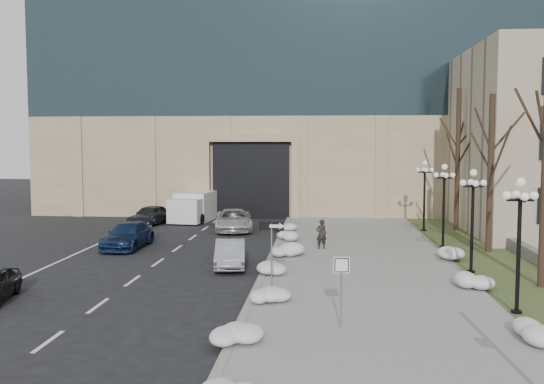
{
  "coord_description": "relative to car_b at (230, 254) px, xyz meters",
  "views": [
    {
      "loc": [
        1.67,
        -15.01,
        5.94
      ],
      "look_at": [
        -0.88,
        14.66,
        3.5
      ],
      "focal_mm": 40.0,
      "sensor_mm": 36.0,
      "label": 1
    }
  ],
  "objects": [
    {
      "name": "snow_clump_h",
      "position": [
        10.26,
        -10.29,
        -0.36
      ],
      "size": [
        1.1,
        1.6,
        0.36
      ],
      "primitive_type": "ellipsoid",
      "color": "white",
      "rests_on": "sidewalk"
    },
    {
      "name": "car_b",
      "position": [
        0.0,
        0.0,
        0.0
      ],
      "size": [
        1.91,
        4.14,
        1.31
      ],
      "primitive_type": "imported",
      "rotation": [
        0.0,
        0.0,
        0.13
      ],
      "color": "#A9ABB1",
      "rests_on": "ground"
    },
    {
      "name": "box_truck",
      "position": [
        -5.27,
        17.44,
        0.4
      ],
      "size": [
        3.13,
        7.11,
        2.19
      ],
      "rotation": [
        0.0,
        0.0,
        -0.12
      ],
      "color": "silver",
      "rests_on": "ground"
    },
    {
      "name": "one_way_sign",
      "position": [
        2.53,
        -4.44,
        1.65
      ],
      "size": [
        1.04,
        0.28,
        2.79
      ],
      "rotation": [
        0.0,
        0.0,
        0.04
      ],
      "color": "slate",
      "rests_on": "ground"
    },
    {
      "name": "sidewalk",
      "position": [
        6.25,
        0.8,
        -0.6
      ],
      "size": [
        9.0,
        40.0,
        0.12
      ],
      "primitive_type": "cube",
      "color": "gray",
      "rests_on": "ground"
    },
    {
      "name": "pedestrian",
      "position": [
        4.31,
        4.78,
        0.27
      ],
      "size": [
        0.68,
        0.54,
        1.62
      ],
      "primitive_type": "imported",
      "rotation": [
        0.0,
        0.0,
        3.43
      ],
      "color": "black",
      "rests_on": "sidewalk"
    },
    {
      "name": "grass_strip",
      "position": [
        12.75,
        0.8,
        -0.61
      ],
      "size": [
        4.0,
        40.0,
        0.1
      ],
      "primitive_type": "cube",
      "color": "#3A4723",
      "rests_on": "ground"
    },
    {
      "name": "snow_clump_d",
      "position": [
        2.23,
        -1.88,
        -0.36
      ],
      "size": [
        1.1,
        1.6,
        0.36
      ],
      "primitive_type": "ellipsoid",
      "color": "white",
      "rests_on": "sidewalk"
    },
    {
      "name": "snow_clump_g",
      "position": [
        2.05,
        11.58,
        -0.36
      ],
      "size": [
        1.1,
        1.6,
        0.36
      ],
      "primitive_type": "ellipsoid",
      "color": "white",
      "rests_on": "sidewalk"
    },
    {
      "name": "curb",
      "position": [
        1.75,
        0.8,
        -0.59
      ],
      "size": [
        0.3,
        40.0,
        0.14
      ],
      "primitive_type": "cube",
      "color": "gray",
      "rests_on": "ground"
    },
    {
      "name": "snow_clump_c",
      "position": [
        2.43,
        -6.56,
        -0.36
      ],
      "size": [
        1.1,
        1.6,
        0.36
      ],
      "primitive_type": "ellipsoid",
      "color": "white",
      "rests_on": "sidewalk"
    },
    {
      "name": "lamppost_c",
      "position": [
        11.05,
        5.8,
        2.42
      ],
      "size": [
        1.18,
        1.18,
        4.76
      ],
      "color": "black",
      "rests_on": "ground"
    },
    {
      "name": "lamppost_b",
      "position": [
        11.05,
        -0.7,
        2.42
      ],
      "size": [
        1.18,
        1.18,
        4.76
      ],
      "color": "black",
      "rests_on": "ground"
    },
    {
      "name": "tree_far",
      "position": [
        13.25,
        12.8,
        5.49
      ],
      "size": [
        3.2,
        3.2,
        9.5
      ],
      "color": "black",
      "rests_on": "ground"
    },
    {
      "name": "ground",
      "position": [
        2.75,
        -13.2,
        -0.66
      ],
      "size": [
        160.0,
        160.0,
        0.0
      ],
      "primitive_type": "plane",
      "color": "black",
      "rests_on": "ground"
    },
    {
      "name": "car_d",
      "position": [
        -1.62,
        11.87,
        0.07
      ],
      "size": [
        3.19,
        5.54,
        1.45
      ],
      "primitive_type": "imported",
      "rotation": [
        0.0,
        0.0,
        0.15
      ],
      "color": "silver",
      "rests_on": "ground"
    },
    {
      "name": "snow_clump_f",
      "position": [
        2.18,
        7.51,
        -0.36
      ],
      "size": [
        1.1,
        1.6,
        0.36
      ],
      "primitive_type": "ellipsoid",
      "color": "white",
      "rests_on": "sidewalk"
    },
    {
      "name": "car_c",
      "position": [
        -6.57,
        4.79,
        0.05
      ],
      "size": [
        2.08,
        4.91,
        1.41
      ],
      "primitive_type": "imported",
      "rotation": [
        0.0,
        0.0,
        -0.02
      ],
      "color": "navy",
      "rests_on": "ground"
    },
    {
      "name": "keep_sign",
      "position": [
        4.99,
        -9.52,
        1.1
      ],
      "size": [
        0.51,
        0.1,
        2.39
      ],
      "rotation": [
        0.0,
        0.0,
        0.09
      ],
      "color": "slate",
      "rests_on": "ground"
    },
    {
      "name": "lamppost_d",
      "position": [
        11.05,
        12.3,
        2.42
      ],
      "size": [
        1.18,
        1.18,
        4.76
      ],
      "color": "black",
      "rests_on": "ground"
    },
    {
      "name": "snow_clump_e",
      "position": [
        2.43,
        2.46,
        -0.36
      ],
      "size": [
        1.1,
        1.6,
        0.36
      ],
      "primitive_type": "ellipsoid",
      "color": "white",
      "rests_on": "sidewalk"
    },
    {
      "name": "tree_mid",
      "position": [
        13.25,
        4.8,
        4.85
      ],
      "size": [
        3.2,
        3.2,
        8.5
      ],
      "color": "black",
      "rests_on": "ground"
    },
    {
      "name": "car_e",
      "position": [
        -8.03,
        14.14,
        0.06
      ],
      "size": [
        2.73,
        4.53,
        1.44
      ],
      "primitive_type": "imported",
      "rotation": [
        0.0,
        0.0,
        -0.26
      ],
      "color": "#2C2C31",
      "rests_on": "ground"
    },
    {
      "name": "office_tower",
      "position": [
        0.75,
        30.38,
        17.84
      ],
      "size": [
        40.0,
        24.7,
        36.0
      ],
      "color": "tan",
      "rests_on": "ground"
    },
    {
      "name": "snow_clump_i",
      "position": [
        10.35,
        -3.61,
        -0.36
      ],
      "size": [
        1.1,
        1.6,
        0.36
      ],
      "primitive_type": "ellipsoid",
      "color": "white",
      "rests_on": "sidewalk"
    },
    {
      "name": "stone_wall",
      "position": [
        14.75,
        2.8,
        -0.31
      ],
      "size": [
        0.5,
        30.0,
        0.7
      ],
      "primitive_type": "cube",
      "color": "slate",
      "rests_on": "ground"
    },
    {
      "name": "snow_clump_b",
      "position": [
        1.89,
        -10.98,
        -0.36
      ],
      "size": [
        1.1,
        1.6,
        0.36
      ],
      "primitive_type": "ellipsoid",
      "color": "white",
      "rests_on": "sidewalk"
    },
    {
      "name": "lamppost_a",
      "position": [
        11.05,
        -7.2,
        2.42
      ],
      "size": [
        1.18,
        1.18,
        4.76
      ],
      "color": "black",
      "rests_on": "ground"
    },
    {
      "name": "snow_clump_j",
      "position": [
        10.64,
        2.05,
        -0.36
      ],
      "size": [
        1.1,
        1.6,
        0.36
      ],
      "primitive_type": "ellipsoid",
      "color": "white",
      "rests_on": "sidewalk"
    }
  ]
}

